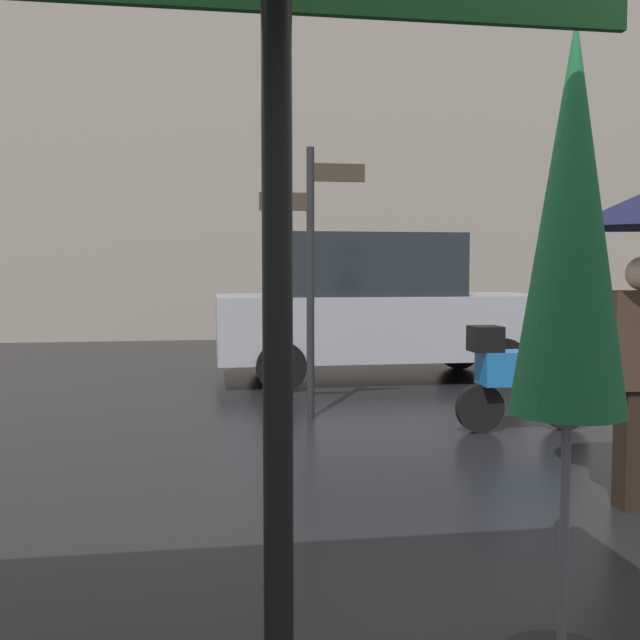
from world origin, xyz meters
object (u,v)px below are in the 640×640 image
object	(u,v)px
parked_scooter	(519,374)
parked_car_left	(374,307)
folded_patio_umbrella_near	(571,237)
street_signpost	(311,255)

from	to	relation	value
parked_scooter	parked_car_left	distance (m)	3.52
folded_patio_umbrella_near	parked_car_left	world-z (taller)	folded_patio_umbrella_near
parked_car_left	street_signpost	world-z (taller)	street_signpost
parked_scooter	street_signpost	size ratio (longest dim) A/B	0.48
parked_scooter	street_signpost	bearing A→B (deg)	176.96
folded_patio_umbrella_near	street_signpost	size ratio (longest dim) A/B	0.89
parked_scooter	folded_patio_umbrella_near	bearing A→B (deg)	-89.41
folded_patio_umbrella_near	parked_scooter	world-z (taller)	folded_patio_umbrella_near
folded_patio_umbrella_near	parked_scooter	distance (m)	4.45
parked_scooter	parked_car_left	bearing A→B (deg)	122.66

